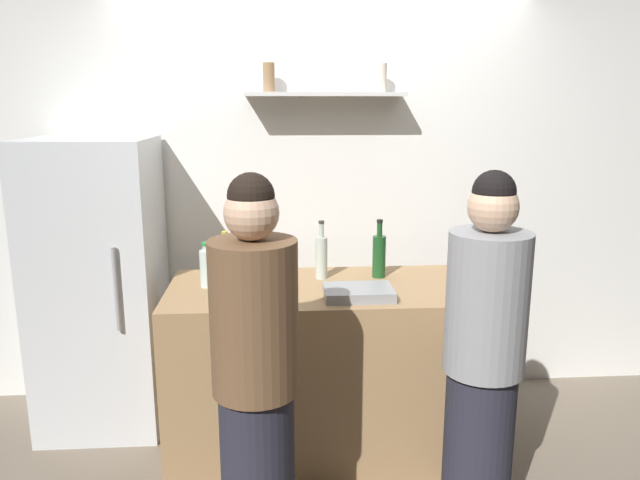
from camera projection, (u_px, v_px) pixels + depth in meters
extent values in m
cube|color=white|center=(323.00, 194.00, 3.84)|extent=(4.80, 0.10, 2.60)
cube|color=silver|center=(325.00, 94.00, 3.55)|extent=(0.94, 0.22, 0.02)
cylinder|color=olive|center=(269.00, 77.00, 3.51)|extent=(0.07, 0.07, 0.17)
cylinder|color=beige|center=(381.00, 78.00, 3.55)|extent=(0.06, 0.06, 0.17)
cube|color=silver|center=(99.00, 286.00, 3.47)|extent=(0.68, 0.64, 1.68)
cylinder|color=#99999E|center=(116.00, 289.00, 3.13)|extent=(0.02, 0.02, 0.45)
cube|color=#9E7A51|center=(320.00, 368.00, 3.27)|extent=(1.59, 0.75, 0.93)
cube|color=gray|center=(358.00, 292.00, 2.98)|extent=(0.34, 0.24, 0.05)
cylinder|color=#B2B2B7|center=(252.00, 269.00, 3.30)|extent=(0.11, 0.11, 0.10)
cylinder|color=silver|center=(252.00, 257.00, 3.27)|extent=(0.03, 0.01, 0.18)
cylinder|color=silver|center=(247.00, 258.00, 3.30)|extent=(0.01, 0.02, 0.17)
cylinder|color=silver|center=(252.00, 259.00, 3.29)|extent=(0.03, 0.02, 0.15)
cylinder|color=silver|center=(252.00, 258.00, 3.26)|extent=(0.03, 0.01, 0.18)
cylinder|color=silver|center=(249.00, 257.00, 3.31)|extent=(0.01, 0.01, 0.17)
cylinder|color=silver|center=(250.00, 257.00, 3.28)|extent=(0.02, 0.04, 0.17)
cylinder|color=black|center=(226.00, 270.00, 3.09)|extent=(0.07, 0.07, 0.21)
cylinder|color=black|center=(225.00, 242.00, 3.05)|extent=(0.03, 0.03, 0.08)
cylinder|color=gold|center=(225.00, 233.00, 3.04)|extent=(0.03, 0.03, 0.02)
cylinder|color=#B2BFB2|center=(321.00, 258.00, 3.29)|extent=(0.07, 0.07, 0.23)
cylinder|color=#B2BFB2|center=(321.00, 231.00, 3.25)|extent=(0.03, 0.03, 0.08)
cylinder|color=#333333|center=(321.00, 222.00, 3.24)|extent=(0.03, 0.03, 0.02)
cylinder|color=#19471E|center=(379.00, 257.00, 3.32)|extent=(0.07, 0.07, 0.23)
cylinder|color=#19471E|center=(380.00, 229.00, 3.28)|extent=(0.03, 0.03, 0.08)
cylinder|color=black|center=(380.00, 221.00, 3.27)|extent=(0.03, 0.03, 0.02)
cylinder|color=silver|center=(207.00, 269.00, 3.15)|extent=(0.08, 0.08, 0.19)
cylinder|color=silver|center=(207.00, 248.00, 3.12)|extent=(0.04, 0.04, 0.03)
cylinder|color=#268C3F|center=(206.00, 244.00, 3.12)|extent=(0.05, 0.05, 0.02)
cylinder|color=#262633|center=(258.00, 476.00, 2.46)|extent=(0.30, 0.30, 0.76)
cylinder|color=brown|center=(254.00, 318.00, 2.31)|extent=(0.34, 0.34, 0.61)
sphere|color=#D8AD8C|center=(251.00, 213.00, 2.21)|extent=(0.21, 0.21, 0.21)
sphere|color=black|center=(251.00, 196.00, 2.20)|extent=(0.18, 0.18, 0.18)
cylinder|color=#262633|center=(477.00, 450.00, 2.65)|extent=(0.30, 0.30, 0.76)
cylinder|color=gray|center=(487.00, 303.00, 2.50)|extent=(0.34, 0.34, 0.60)
sphere|color=#D8AD8C|center=(493.00, 207.00, 2.41)|extent=(0.21, 0.21, 0.21)
sphere|color=black|center=(494.00, 192.00, 2.40)|extent=(0.17, 0.17, 0.17)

